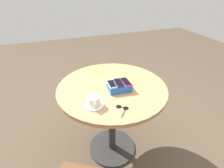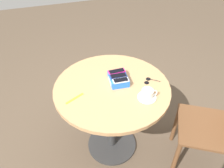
{
  "view_description": "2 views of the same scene",
  "coord_description": "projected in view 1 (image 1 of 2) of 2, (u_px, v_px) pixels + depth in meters",
  "views": [
    {
      "loc": [
        0.41,
        1.12,
        1.48
      ],
      "look_at": [
        0.0,
        0.0,
        0.76
      ],
      "focal_mm": 28.0,
      "sensor_mm": 36.0,
      "label": 1
    },
    {
      "loc": [
        1.19,
        -0.39,
        1.8
      ],
      "look_at": [
        0.0,
        0.0,
        0.76
      ],
      "focal_mm": 35.0,
      "sensor_mm": 36.0,
      "label": 2
    }
  ],
  "objects": [
    {
      "name": "ground_plane",
      "position": [
        112.0,
        147.0,
        1.78
      ],
      "size": [
        8.0,
        8.0,
        0.0
      ],
      "primitive_type": "plane",
      "color": "brown"
    },
    {
      "name": "coffee_cup",
      "position": [
        94.0,
        101.0,
        1.16
      ],
      "size": [
        0.08,
        0.11,
        0.06
      ],
      "color": "white",
      "rests_on": "saucer"
    },
    {
      "name": "phone_magenta",
      "position": [
        126.0,
        82.0,
        1.34
      ],
      "size": [
        0.05,
        0.13,
        0.01
      ],
      "color": "#D11975",
      "rests_on": "phone_box"
    },
    {
      "name": "round_table",
      "position": [
        112.0,
        101.0,
        1.48
      ],
      "size": [
        0.88,
        0.88,
        0.74
      ],
      "color": "#2D2D2D",
      "rests_on": "ground_plane"
    },
    {
      "name": "sunglasses",
      "position": [
        122.0,
        108.0,
        1.16
      ],
      "size": [
        0.08,
        0.13,
        0.01
      ],
      "color": "black",
      "rests_on": "round_table"
    },
    {
      "name": "lanyard_strap",
      "position": [
        96.0,
        71.0,
        1.62
      ],
      "size": [
        0.08,
        0.14,
        0.0
      ],
      "primitive_type": "cube",
      "rotation": [
        0.0,
        0.0,
        -1.12
      ],
      "color": "yellow",
      "rests_on": "round_table"
    },
    {
      "name": "phone_white",
      "position": [
        112.0,
        84.0,
        1.32
      ],
      "size": [
        0.06,
        0.12,
        0.01
      ],
      "color": "silver",
      "rests_on": "phone_box"
    },
    {
      "name": "phone_box",
      "position": [
        119.0,
        86.0,
        1.35
      ],
      "size": [
        0.18,
        0.15,
        0.05
      ],
      "color": "blue",
      "rests_on": "round_table"
    },
    {
      "name": "saucer",
      "position": [
        94.0,
        105.0,
        1.19
      ],
      "size": [
        0.13,
        0.13,
        0.01
      ],
      "primitive_type": "cylinder",
      "color": "white",
      "rests_on": "round_table"
    },
    {
      "name": "phone_navy",
      "position": [
        119.0,
        83.0,
        1.33
      ],
      "size": [
        0.06,
        0.13,
        0.01
      ],
      "color": "navy",
      "rests_on": "phone_box"
    }
  ]
}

